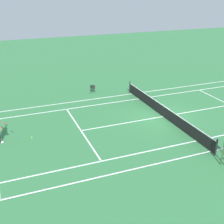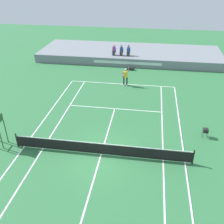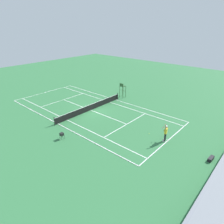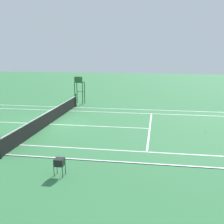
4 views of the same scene
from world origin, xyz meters
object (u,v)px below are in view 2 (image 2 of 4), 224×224
at_px(spectator_seated_0, 114,50).
at_px(spectator_seated_2, 128,51).
at_px(tennis_ball, 122,93).
at_px(tennis_player, 125,77).
at_px(equipment_bag, 131,69).
at_px(ball_hopper, 206,130).
at_px(spectator_seated_1, 121,50).

height_order(spectator_seated_0, spectator_seated_2, same).
bearing_deg(tennis_ball, tennis_player, 85.73).
xyz_separation_m(spectator_seated_0, equipment_bag, (2.38, -2.27, -1.51)).
xyz_separation_m(spectator_seated_0, ball_hopper, (9.05, -15.36, -1.10)).
xyz_separation_m(spectator_seated_1, ball_hopper, (8.10, -15.36, -1.10)).
height_order(tennis_player, ball_hopper, tennis_player).
relative_size(spectator_seated_0, spectator_seated_2, 1.00).
distance_m(spectator_seated_1, tennis_ball, 9.11).
relative_size(spectator_seated_2, tennis_ball, 18.60).
distance_m(spectator_seated_0, equipment_bag, 3.62).
height_order(spectator_seated_0, spectator_seated_1, same).
bearing_deg(spectator_seated_1, spectator_seated_2, 0.00).
xyz_separation_m(spectator_seated_2, tennis_player, (0.38, -6.92, -0.68)).
height_order(equipment_bag, ball_hopper, ball_hopper).
relative_size(spectator_seated_0, equipment_bag, 1.38).
bearing_deg(tennis_player, tennis_ball, -94.27).
distance_m(spectator_seated_1, equipment_bag, 3.08).
bearing_deg(ball_hopper, spectator_seated_1, 117.80).
bearing_deg(ball_hopper, spectator_seated_0, 120.50).
xyz_separation_m(spectator_seated_1, spectator_seated_2, (0.90, 0.00, 0.00)).
height_order(spectator_seated_1, ball_hopper, spectator_seated_1).
bearing_deg(ball_hopper, spectator_seated_2, 115.13).
bearing_deg(spectator_seated_1, tennis_ball, -82.75).
xyz_separation_m(spectator_seated_0, spectator_seated_2, (1.84, 0.00, 0.00)).
height_order(spectator_seated_0, tennis_player, spectator_seated_0).
distance_m(tennis_player, tennis_ball, 2.20).
distance_m(spectator_seated_0, spectator_seated_2, 1.84).
xyz_separation_m(spectator_seated_1, tennis_player, (1.28, -6.92, -0.68)).
xyz_separation_m(spectator_seated_0, tennis_player, (2.23, -6.92, -0.68)).
xyz_separation_m(tennis_player, ball_hopper, (6.82, -8.45, -0.42)).
bearing_deg(equipment_bag, spectator_seated_2, 103.31).
bearing_deg(spectator_seated_0, ball_hopper, -59.50).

